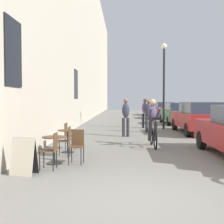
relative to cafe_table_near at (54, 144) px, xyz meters
The scene contains 18 objects.
ground_plane 3.48m from the cafe_table_near, 49.72° to the right, with size 88.00×88.00×0.00m, color slate.
building_facade_left 13.08m from the cafe_table_near, 96.16° to the left, with size 0.54×68.00×13.71m.
cafe_table_near is the anchor object (origin of this frame).
cafe_chair_near_toward_street 0.64m from the cafe_table_near, 83.15° to the right, with size 0.39×0.39×0.89m.
cafe_chair_near_toward_wall 0.59m from the cafe_table_near, ahead, with size 0.41×0.41×0.89m.
cafe_table_mid 1.69m from the cafe_table_near, 88.78° to the left, with size 0.64×0.64×0.72m.
cafe_chair_mid_toward_street 2.31m from the cafe_table_near, 90.99° to the left, with size 0.40×0.40×0.89m.
cafe_chair_mid_toward_wall 1.01m from the cafe_table_near, 83.61° to the left, with size 0.38×0.38×0.89m.
sandwich_board_sign 1.20m from the cafe_table_near, 110.89° to the right, with size 0.61×0.47×0.84m.
cyclist_on_bicycle 4.19m from the cafe_table_near, 46.25° to the left, with size 0.52×1.76×1.74m.
pedestrian_near 6.11m from the cafe_table_near, 71.51° to the left, with size 0.36×0.27×1.75m.
pedestrian_mid 8.21m from the cafe_table_near, 67.56° to the left, with size 0.35×0.26×1.70m.
pedestrian_far 10.41m from the cafe_table_near, 72.59° to the left, with size 0.38×0.29×1.75m.
street_lamp 10.57m from the cafe_table_near, 66.08° to the left, with size 0.32×0.32×4.90m.
parked_car_second 9.04m from the cafe_table_near, 52.16° to the left, with size 1.96×4.47×1.57m.
parked_car_third 13.97m from the cafe_table_near, 66.72° to the left, with size 1.89×4.22×1.48m.
parked_car_fourth 19.56m from the cafe_table_near, 73.86° to the left, with size 1.88×4.22×1.48m.
parked_car_fifth 25.25m from the cafe_table_near, 77.56° to the left, with size 1.86×4.15×1.45m.
Camera 1 is at (-0.43, -4.96, 1.68)m, focal length 47.04 mm.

